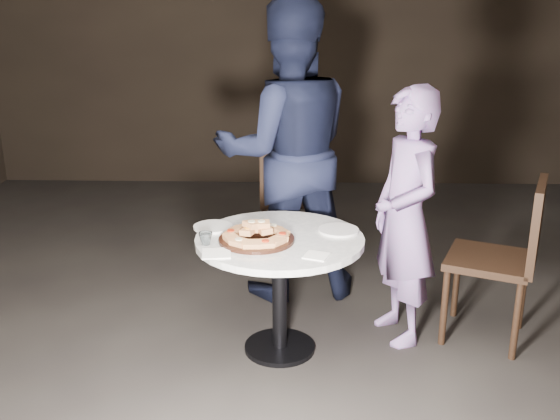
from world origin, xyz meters
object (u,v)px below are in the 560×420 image
Objects in this scene: water_glass at (206,239)px; diner_navy at (287,153)px; chair_far at (289,192)px; table at (280,259)px; serving_board at (257,239)px; diner_teal at (405,217)px; chair_right at (509,251)px; focaccia_pile at (256,233)px.

diner_navy is at bearing 66.42° from water_glass.
water_glass is 0.08× the size of chair_far.
table is 0.19m from serving_board.
diner_teal is (0.79, 0.25, 0.04)m from serving_board.
water_glass is at bearing -91.32° from diner_teal.
water_glass is 0.07× the size of chair_right.
chair_right reaches higher than serving_board.
serving_board is at bearing 13.14° from water_glass.
chair_far is (0.39, 1.41, -0.17)m from water_glass.
diner_navy is at bearing -93.72° from chair_right.
focaccia_pile is 0.37× the size of chair_right.
focaccia_pile is 0.83m from diner_teal.
diner_teal is (0.79, 0.24, 0.01)m from focaccia_pile.
diner_navy reaches higher than diner_teal.
diner_navy is (-0.01, -0.53, 0.41)m from chair_far.
diner_navy reaches higher than chair_far.
focaccia_pile is 0.24× the size of diner_teal.
water_glass is 0.99m from diner_navy.
diner_navy reaches higher than chair_right.
focaccia_pile is at bearing 14.02° from water_glass.
water_glass is at bearing -165.98° from focaccia_pile.
diner_teal is at bearing 116.10° from chair_far.
serving_board is 0.21× the size of diner_navy.
diner_teal is at bearing 15.38° from table.
water_glass is 1.47m from chair_far.
chair_far is (0.03, 1.29, -0.01)m from table.
chair_far is 0.97× the size of chair_right.
table is 16.23× the size of water_glass.
water_glass is (-0.37, -0.12, 0.15)m from table.
chair_far reaches higher than focaccia_pile.
chair_right is 1.41m from diner_navy.
diner_teal is (-0.56, 0.04, 0.17)m from chair_right.
chair_far is at bearing -110.24° from chair_right.
water_glass is 1.08m from diner_teal.
table is at bearing -92.40° from diner_teal.
focaccia_pile is 0.26m from water_glass.
chair_right is at bearing 68.32° from diner_teal.
chair_right is at bearing 9.54° from water_glass.
serving_board is 0.03m from focaccia_pile.
diner_navy is 1.31× the size of diner_teal.
serving_board is at bearing -57.91° from chair_right.
focaccia_pile is 1.37m from chair_right.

